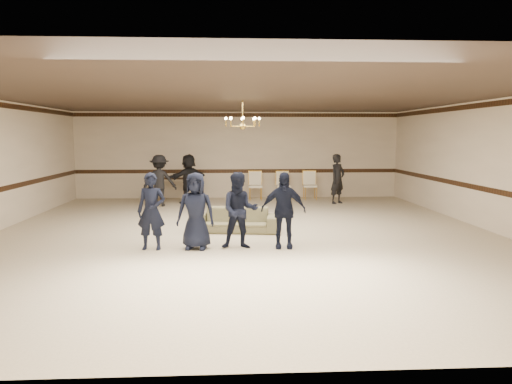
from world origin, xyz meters
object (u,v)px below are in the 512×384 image
boy_b (196,211)px  banquet_chair_right (310,186)px  console_table (173,189)px  adult_mid (189,179)px  boy_a (151,211)px  banquet_chair_left (255,186)px  banquet_chair_mid (283,186)px  adult_left (160,181)px  settee (236,220)px  boy_c (240,211)px  chandelier (243,113)px  boy_d (283,210)px  adult_right (338,179)px

boy_b → banquet_chair_right: boy_b is taller
console_table → adult_mid: bearing=-51.0°
boy_a → banquet_chair_left: size_ratio=1.55×
banquet_chair_mid → adult_left: bearing=-164.6°
settee → banquet_chair_mid: size_ratio=1.95×
console_table → banquet_chair_mid: bearing=0.9°
adult_left → boy_a: bearing=96.8°
boy_b → settee: size_ratio=0.79×
adult_left → adult_mid: same height
boy_c → banquet_chair_left: bearing=84.8°
adult_mid → boy_c: bearing=62.1°
adult_left → banquet_chair_left: 3.56m
chandelier → boy_c: chandelier is taller
settee → banquet_chair_right: bearing=72.3°
boy_d → banquet_chair_right: bearing=80.3°
boy_b → boy_c: bearing=7.9°
boy_d → banquet_chair_left: 7.80m
chandelier → boy_a: 3.80m
banquet_chair_mid → banquet_chair_right: same height
adult_mid → banquet_chair_mid: 3.44m
boy_b → adult_left: bearing=112.0°
boy_c → banquet_chair_mid: size_ratio=1.55×
chandelier → boy_d: 3.35m
chandelier → adult_left: size_ratio=0.55×
boy_b → settee: 2.06m
chandelier → adult_right: (3.37, 4.16, -2.03)m
adult_left → adult_mid: (0.90, 0.70, 0.00)m
settee → adult_mid: adult_mid is taller
settee → console_table: 6.57m
adult_right → banquet_chair_mid: (-1.75, 1.12, -0.34)m
settee → banquet_chair_mid: bearing=80.6°
adult_mid → banquet_chair_left: 2.48m
banquet_chair_right → adult_left: bearing=-159.1°
banquet_chair_mid → adult_mid: bearing=-171.0°
adult_left → settee: bearing=118.8°
boy_d → banquet_chair_right: boy_d is taller
boy_c → banquet_chair_left: size_ratio=1.55×
boy_c → console_table: size_ratio=1.63×
boy_b → boy_d: same height
boy_c → boy_d: 0.90m
boy_a → banquet_chair_left: bearing=77.1°
boy_a → console_table: size_ratio=1.63×
console_table → boy_c: bearing=-70.6°
banquet_chair_right → chandelier: bearing=-110.6°
boy_a → boy_b: (0.90, 0.00, 0.00)m
adult_mid → adult_left: bearing=-2.7°
banquet_chair_mid → console_table: size_ratio=1.06×
boy_d → adult_right: adult_right is taller
settee → adult_right: adult_right is taller
boy_d → adult_mid: bearing=113.2°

